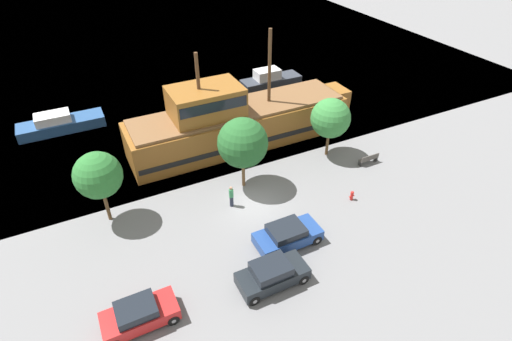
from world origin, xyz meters
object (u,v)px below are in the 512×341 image
object	(u,v)px
parked_car_curb_front	(287,235)
parked_car_curb_mid	(272,274)
moored_boat_dockside	(270,79)
pedestrian_walking_near	(231,196)
parked_car_curb_rear	(139,314)
bench_promenade_east	(369,159)
pirate_ship	(236,121)
fire_hydrant	(352,195)
moored_boat_outer	(60,124)

from	to	relation	value
parked_car_curb_front	parked_car_curb_mid	bearing A→B (deg)	-135.35
moored_boat_dockside	pedestrian_walking_near	xyz separation A→B (m)	(-12.43, -17.49, 0.22)
pedestrian_walking_near	parked_car_curb_mid	bearing A→B (deg)	-95.18
parked_car_curb_rear	bench_promenade_east	bearing A→B (deg)	17.31
parked_car_curb_rear	bench_promenade_east	xyz separation A→B (m)	(20.20, 6.30, -0.28)
pirate_ship	parked_car_curb_rear	size ratio (longest dim) A/B	5.26
pirate_ship	pedestrian_walking_near	distance (m)	8.61
parked_car_curb_front	fire_hydrant	size ratio (longest dim) A/B	5.51
fire_hydrant	moored_boat_dockside	bearing A→B (deg)	78.18
parked_car_curb_front	parked_car_curb_mid	size ratio (longest dim) A/B	1.04
moored_boat_dockside	pedestrian_walking_near	distance (m)	21.45
moored_boat_dockside	parked_car_curb_front	xyz separation A→B (m)	(-10.74, -22.43, 0.08)
pirate_ship	parked_car_curb_front	size ratio (longest dim) A/B	4.84
parked_car_curb_front	parked_car_curb_rear	distance (m)	9.83
fire_hydrant	bench_promenade_east	xyz separation A→B (m)	(4.10, 3.10, 0.03)
parked_car_curb_rear	pedestrian_walking_near	xyz separation A→B (m)	(8.02, 6.46, 0.15)
pedestrian_walking_near	parked_car_curb_rear	bearing A→B (deg)	-141.14
pirate_ship	parked_car_curb_mid	distance (m)	15.60
pedestrian_walking_near	moored_boat_outer	bearing A→B (deg)	120.22
pirate_ship	parked_car_curb_mid	size ratio (longest dim) A/B	5.02
parked_car_curb_rear	parked_car_curb_front	bearing A→B (deg)	8.87
moored_boat_outer	fire_hydrant	xyz separation A→B (m)	(17.96, -20.22, -0.26)
pedestrian_walking_near	fire_hydrant	bearing A→B (deg)	-21.99
moored_boat_outer	parked_car_curb_mid	world-z (taller)	moored_boat_outer
moored_boat_dockside	parked_car_curb_mid	world-z (taller)	moored_boat_dockside
parked_car_curb_front	fire_hydrant	world-z (taller)	parked_car_curb_front
parked_car_curb_front	parked_car_curb_rear	world-z (taller)	parked_car_curb_rear
moored_boat_dockside	fire_hydrant	bearing A→B (deg)	-101.82
parked_car_curb_mid	pedestrian_walking_near	size ratio (longest dim) A/B	2.37
moored_boat_outer	pedestrian_walking_near	xyz separation A→B (m)	(9.88, -16.96, 0.20)
moored_boat_dockside	bench_promenade_east	xyz separation A→B (m)	(-0.24, -17.65, -0.21)
pirate_ship	parked_car_curb_front	xyz separation A→B (m)	(-2.15, -12.55, -1.40)
parked_car_curb_front	bench_promenade_east	bearing A→B (deg)	24.50
pirate_ship	moored_boat_outer	size ratio (longest dim) A/B	2.72
parked_car_curb_front	parked_car_curb_mid	distance (m)	3.30
parked_car_curb_rear	fire_hydrant	xyz separation A→B (m)	(16.10, 3.20, -0.31)
parked_car_curb_front	parked_car_curb_rear	xyz separation A→B (m)	(-9.71, -1.52, -0.01)
fire_hydrant	parked_car_curb_front	bearing A→B (deg)	-165.26
pirate_ship	parked_car_curb_rear	distance (m)	18.45
moored_boat_outer	parked_car_curb_rear	size ratio (longest dim) A/B	1.94
moored_boat_dockside	moored_boat_outer	bearing A→B (deg)	-178.64
moored_boat_dockside	bench_promenade_east	world-z (taller)	moored_boat_dockside
parked_car_curb_mid	bench_promenade_east	xyz separation A→B (m)	(12.84, 7.10, -0.34)
moored_boat_dockside	bench_promenade_east	distance (m)	17.65
moored_boat_dockside	parked_car_curb_front	size ratio (longest dim) A/B	1.65
bench_promenade_east	moored_boat_dockside	bearing A→B (deg)	89.22
parked_car_curb_rear	pedestrian_walking_near	distance (m)	10.30
pirate_ship	moored_boat_outer	world-z (taller)	pirate_ship
parked_car_curb_front	bench_promenade_east	distance (m)	11.54
moored_boat_outer	bench_promenade_east	world-z (taller)	moored_boat_outer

